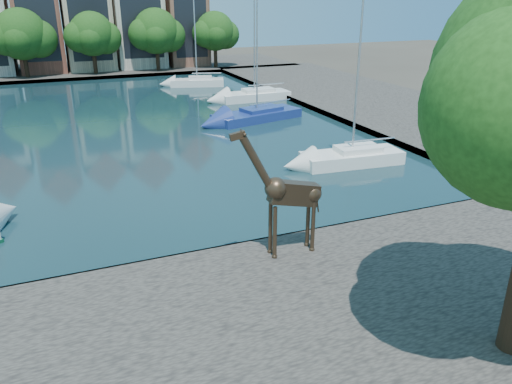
% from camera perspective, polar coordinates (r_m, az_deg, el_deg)
% --- Properties ---
extents(ground, '(160.00, 160.00, 0.00)m').
position_cam_1_polar(ground, '(19.96, -8.97, -8.24)').
color(ground, '#38332B').
rests_on(ground, ground).
extents(water_basin, '(38.00, 50.00, 0.08)m').
position_cam_1_polar(water_basin, '(42.29, -16.88, 7.30)').
color(water_basin, black).
rests_on(water_basin, ground).
extents(near_quay, '(50.00, 14.00, 0.50)m').
position_cam_1_polar(near_quay, '(14.31, -1.82, -20.52)').
color(near_quay, '#4B4841').
rests_on(near_quay, ground).
extents(far_quay, '(60.00, 16.00, 0.50)m').
position_cam_1_polar(far_quay, '(73.69, -19.79, 12.93)').
color(far_quay, '#4B4841').
rests_on(far_quay, ground).
extents(right_quay, '(14.00, 52.00, 0.50)m').
position_cam_1_polar(right_quay, '(50.89, 12.63, 10.26)').
color(right_quay, '#4B4841').
rests_on(right_quay, ground).
extents(townhouse_center, '(5.44, 9.18, 16.93)m').
position_cam_1_polar(townhouse_center, '(72.97, -23.91, 18.76)').
color(townhouse_center, brown).
rests_on(townhouse_center, far_quay).
extents(townhouse_east_inner, '(5.94, 9.18, 15.79)m').
position_cam_1_polar(townhouse_east_inner, '(73.21, -18.92, 18.90)').
color(townhouse_east_inner, tan).
rests_on(townhouse_east_inner, far_quay).
extents(townhouse_east_mid, '(6.43, 9.18, 16.65)m').
position_cam_1_polar(townhouse_east_mid, '(73.98, -13.66, 19.73)').
color(townhouse_east_mid, beige).
rests_on(townhouse_east_mid, far_quay).
extents(townhouse_east_end, '(5.44, 9.18, 14.43)m').
position_cam_1_polar(townhouse_east_end, '(75.35, -8.43, 19.34)').
color(townhouse_east_end, brown).
rests_on(townhouse_east_end, far_quay).
extents(far_tree_mid_west, '(7.80, 6.00, 8.00)m').
position_cam_1_polar(far_tree_mid_west, '(67.66, -25.16, 15.84)').
color(far_tree_mid_west, '#332114').
rests_on(far_tree_mid_west, far_quay).
extents(far_tree_mid_east, '(7.02, 5.40, 7.52)m').
position_cam_1_polar(far_tree_mid_east, '(67.87, -18.17, 16.64)').
color(far_tree_mid_east, '#332114').
rests_on(far_tree_mid_east, far_quay).
extents(far_tree_east, '(7.54, 5.80, 7.84)m').
position_cam_1_polar(far_tree_east, '(69.00, -11.28, 17.42)').
color(far_tree_east, '#332114').
rests_on(far_tree_east, far_quay).
extents(far_tree_far_east, '(6.76, 5.20, 7.36)m').
position_cam_1_polar(far_tree_far_east, '(71.04, -4.65, 17.72)').
color(far_tree_far_east, '#332114').
rests_on(far_tree_far_east, far_quay).
extents(giraffe_statue, '(3.52, 0.64, 5.03)m').
position_cam_1_polar(giraffe_statue, '(18.56, 3.59, -0.16)').
color(giraffe_statue, '#3C2C1E').
rests_on(giraffe_statue, near_quay).
extents(sailboat_right_a, '(6.39, 2.69, 10.17)m').
position_cam_1_polar(sailboat_right_a, '(31.30, 10.91, 4.21)').
color(sailboat_right_a, silver).
rests_on(sailboat_right_a, water_basin).
extents(sailboat_right_b, '(8.02, 4.43, 12.96)m').
position_cam_1_polar(sailboat_right_b, '(42.03, 0.11, 8.98)').
color(sailboat_right_b, navy).
rests_on(sailboat_right_b, water_basin).
extents(sailboat_right_c, '(6.99, 2.57, 12.27)m').
position_cam_1_polar(sailboat_right_c, '(50.34, -0.18, 11.16)').
color(sailboat_right_c, silver).
rests_on(sailboat_right_c, water_basin).
extents(sailboat_right_d, '(6.32, 3.67, 9.65)m').
position_cam_1_polar(sailboat_right_d, '(58.79, -6.75, 12.52)').
color(sailboat_right_d, silver).
rests_on(sailboat_right_d, water_basin).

